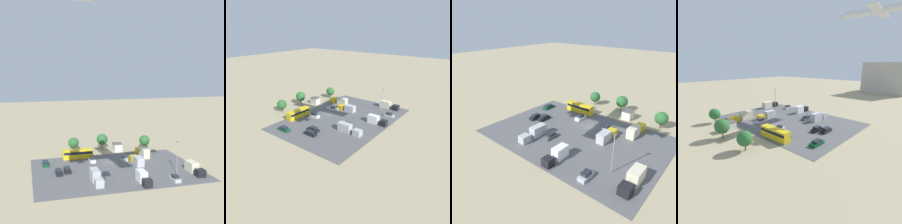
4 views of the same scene
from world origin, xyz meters
TOP-DOWN VIEW (x-y plane):
  - ground_plane at (0.00, 0.00)m, footprint 400.00×400.00m
  - parking_lot_surface at (0.00, 7.61)m, footprint 51.75×35.89m
  - shed_building at (-6.69, -13.68)m, footprint 3.38×3.90m
  - bus at (9.71, -7.76)m, footprint 10.45×2.62m
  - parked_car_0 at (21.26, -2.77)m, footprint 1.97×4.80m
  - parked_car_1 at (4.69, 13.54)m, footprint 1.95×4.60m
  - parked_car_2 at (15.23, 5.85)m, footprint 1.97×4.55m
  - parked_car_3 at (-13.43, 21.45)m, footprint 1.86×4.16m
  - parked_car_4 at (17.95, 7.14)m, footprint 1.87×4.64m
  - parked_car_5 at (-5.35, -1.49)m, footprint 1.87×4.19m
  - parked_car_6 at (5.64, -2.54)m, footprint 1.86×4.32m
  - parked_truck_0 at (-4.04, 20.54)m, footprint 2.31×7.65m
  - parked_truck_1 at (-13.54, -4.13)m, footprint 2.41×8.98m
  - parked_truck_2 at (-8.33, 4.09)m, footprint 2.47×8.29m
  - parked_truck_3 at (8.53, 16.36)m, footprint 2.33×9.19m
  - parked_truck_4 at (-22.17, 16.79)m, footprint 2.55×8.66m
  - tree_near_shed at (9.64, -17.98)m, footprint 4.07×4.07m
  - tree_apron_mid at (-17.78, -13.50)m, footprint 4.11×4.11m
  - tree_apron_far at (-1.81, -18.39)m, footprint 4.38×4.38m
  - light_pole_lot_centre at (-16.71, 16.10)m, footprint 0.90×0.28m

SIDE VIEW (x-z plane):
  - ground_plane at x=0.00m, z-range 0.00..0.00m
  - parking_lot_surface at x=0.00m, z-range 0.00..0.08m
  - parked_car_0 at x=21.26m, z-range -0.04..1.40m
  - parked_car_1 at x=4.69m, z-range -0.04..1.43m
  - parked_car_2 at x=15.23m, z-range -0.05..1.56m
  - parked_car_4 at x=17.95m, z-range -0.06..1.57m
  - parked_car_3 at x=-13.43m, z-range -0.06..1.60m
  - parked_car_6 at x=5.64m, z-range -0.06..1.60m
  - parked_car_5 at x=-5.35m, z-range -0.06..1.60m
  - parked_truck_2 at x=-8.33m, z-range -0.04..2.76m
  - parked_truck_4 at x=-22.17m, z-range -0.05..3.05m
  - parked_truck_0 at x=-4.04m, z-range -0.05..3.08m
  - parked_truck_3 at x=8.53m, z-range -0.05..3.09m
  - parked_truck_1 at x=-13.54m, z-range -0.05..3.13m
  - shed_building at x=-6.69m, z-range 0.01..3.09m
  - bus at x=9.71m, z-range 0.21..3.46m
  - tree_near_shed at x=9.64m, z-range 0.63..5.97m
  - tree_apron_mid at x=-17.78m, z-range 0.73..6.31m
  - tree_apron_far at x=-1.81m, z-range 0.84..6.91m
  - light_pole_lot_centre at x=-16.71m, z-range 0.52..10.45m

